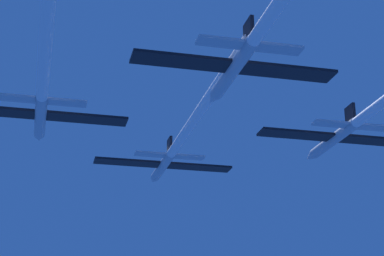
# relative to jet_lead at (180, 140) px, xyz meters

# --- Properties ---
(jet_lead) EXTENTS (20.03, 49.50, 3.32)m
(jet_lead) POSITION_rel_jet_lead_xyz_m (0.00, 0.00, 0.00)
(jet_lead) COLOR #B2BAC6
(jet_left_wing) EXTENTS (20.03, 41.62, 3.32)m
(jet_left_wing) POSITION_rel_jet_lead_xyz_m (-17.84, -14.14, -0.36)
(jet_left_wing) COLOR #B2BAC6
(jet_right_wing) EXTENTS (20.03, 41.86, 3.32)m
(jet_right_wing) POSITION_rel_jet_lead_xyz_m (18.39, -15.42, -0.63)
(jet_right_wing) COLOR #B2BAC6
(jet_slot) EXTENTS (20.03, 44.48, 3.32)m
(jet_slot) POSITION_rel_jet_lead_xyz_m (-0.04, -33.87, -0.81)
(jet_slot) COLOR #B2BAC6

